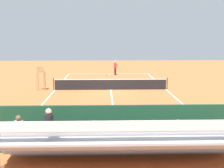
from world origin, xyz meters
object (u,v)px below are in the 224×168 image
object	(u,v)px
tennis_racket	(109,75)
tennis_ball_near	(117,76)
umpire_chair	(41,76)
tennis_ball_far	(96,77)
tennis_net	(111,84)
equipment_bag	(123,142)
tennis_player	(115,67)
courtside_bench	(161,132)
bleacher_stand	(117,142)

from	to	relation	value
tennis_racket	tennis_ball_near	size ratio (longest dim) A/B	8.77
umpire_chair	tennis_ball_far	bearing A→B (deg)	-119.69
tennis_net	equipment_bag	world-z (taller)	tennis_net
equipment_bag	tennis_player	bearing A→B (deg)	-91.45
courtside_bench	tennis_player	size ratio (longest dim) A/B	0.93
tennis_player	tennis_net	bearing A→B (deg)	85.35
tennis_net	tennis_player	xyz separation A→B (m)	(-0.80, -9.83, 0.51)
tennis_ball_far	tennis_player	bearing A→B (deg)	-144.31
tennis_ball_near	tennis_ball_far	size ratio (longest dim) A/B	1.00
courtside_bench	tennis_net	bearing A→B (deg)	-81.70
tennis_racket	tennis_player	bearing A→B (deg)	-163.11
equipment_bag	tennis_net	bearing A→B (deg)	-89.10
umpire_chair	tennis_ball_far	distance (m)	9.56
bleacher_stand	tennis_ball_far	size ratio (longest dim) A/B	137.27
tennis_ball_near	tennis_ball_far	distance (m)	2.63
tennis_net	tennis_ball_near	bearing A→B (deg)	-96.40
tennis_player	tennis_ball_near	bearing A→B (deg)	102.81
tennis_racket	tennis_ball_far	size ratio (longest dim) A/B	8.77
equipment_bag	tennis_player	world-z (taller)	tennis_player
tennis_player	tennis_ball_near	distance (m)	1.34
tennis_player	bleacher_stand	bearing A→B (deg)	87.89
umpire_chair	equipment_bag	world-z (taller)	umpire_chair
tennis_racket	tennis_net	bearing A→B (deg)	89.84
umpire_chair	tennis_racket	xyz separation A→B (m)	(-6.23, -9.65, -1.30)
equipment_bag	tennis_racket	world-z (taller)	equipment_bag
tennis_net	tennis_ball_far	xyz separation A→B (m)	(1.51, -8.18, -0.47)
tennis_net	courtside_bench	xyz separation A→B (m)	(-1.94, 13.27, 0.06)
tennis_net	equipment_bag	bearing A→B (deg)	90.90
bleacher_stand	tennis_racket	bearing A→B (deg)	-90.35
tennis_net	umpire_chair	size ratio (longest dim) A/B	4.81
tennis_player	tennis_ball_near	world-z (taller)	tennis_player
tennis_racket	umpire_chair	bearing A→B (deg)	57.17
bleacher_stand	umpire_chair	world-z (taller)	bleacher_stand
equipment_bag	tennis_racket	size ratio (longest dim) A/B	1.55
umpire_chair	courtside_bench	world-z (taller)	umpire_chair
bleacher_stand	equipment_bag	world-z (taller)	bleacher_stand
bleacher_stand	tennis_ball_far	distance (m)	23.55
equipment_bag	tennis_ball_far	world-z (taller)	equipment_bag
tennis_net	courtside_bench	world-z (taller)	tennis_net
umpire_chair	tennis_ball_near	bearing A→B (deg)	-128.69
bleacher_stand	tennis_ball_far	bearing A→B (deg)	-86.63
tennis_net	tennis_ball_far	world-z (taller)	tennis_net
tennis_net	tennis_ball_near	distance (m)	9.01
tennis_player	tennis_racket	bearing A→B (deg)	16.89
bleacher_stand	equipment_bag	xyz separation A→B (m)	(-0.34, -1.91, -0.73)
umpire_chair	equipment_bag	distance (m)	14.85
courtside_bench	tennis_racket	xyz separation A→B (m)	(1.91, -22.87, -0.54)
tennis_net	tennis_racket	world-z (taller)	tennis_net
umpire_chair	equipment_bag	xyz separation A→B (m)	(-6.41, 13.35, -1.13)
umpire_chair	tennis_player	distance (m)	12.12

